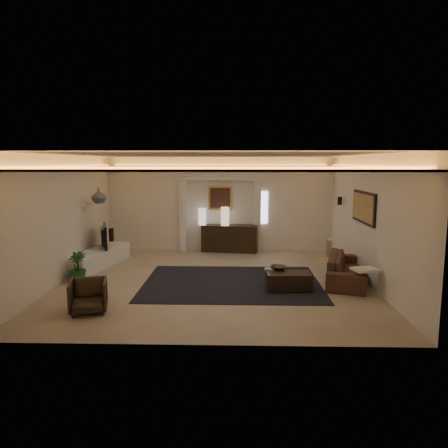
{
  "coord_description": "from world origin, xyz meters",
  "views": [
    {
      "loc": [
        0.48,
        -9.47,
        2.73
      ],
      "look_at": [
        0.2,
        0.6,
        1.25
      ],
      "focal_mm": 33.52,
      "sensor_mm": 36.0,
      "label": 1
    }
  ],
  "objects_px": {
    "coffee_table": "(288,281)",
    "armchair": "(88,296)",
    "sofa": "(348,269)",
    "console": "(230,239)"
  },
  "relations": [
    {
      "from": "sofa",
      "to": "coffee_table",
      "type": "xyz_separation_m",
      "value": [
        -1.44,
        -0.66,
        -0.11
      ]
    },
    {
      "from": "coffee_table",
      "to": "armchair",
      "type": "xyz_separation_m",
      "value": [
        -3.85,
        -1.46,
        0.1
      ]
    },
    {
      "from": "console",
      "to": "coffee_table",
      "type": "xyz_separation_m",
      "value": [
        1.32,
        -3.94,
        -0.2
      ]
    },
    {
      "from": "console",
      "to": "sofa",
      "type": "xyz_separation_m",
      "value": [
        2.77,
        -3.27,
        -0.09
      ]
    },
    {
      "from": "coffee_table",
      "to": "armchair",
      "type": "bearing_deg",
      "value": -161.48
    },
    {
      "from": "armchair",
      "to": "coffee_table",
      "type": "bearing_deg",
      "value": 6.33
    },
    {
      "from": "sofa",
      "to": "armchair",
      "type": "relative_size",
      "value": 3.18
    },
    {
      "from": "sofa",
      "to": "coffee_table",
      "type": "relative_size",
      "value": 2.24
    },
    {
      "from": "coffee_table",
      "to": "armchair",
      "type": "height_order",
      "value": "armchair"
    },
    {
      "from": "console",
      "to": "coffee_table",
      "type": "relative_size",
      "value": 1.79
    }
  ]
}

